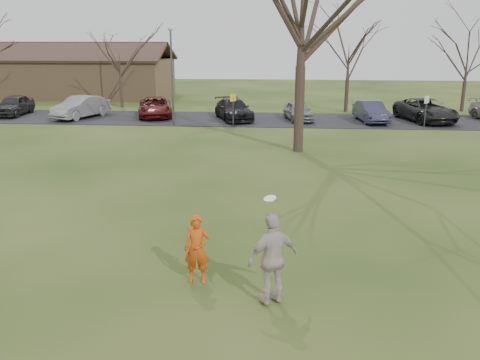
% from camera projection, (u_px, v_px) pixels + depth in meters
% --- Properties ---
extents(ground, '(120.00, 120.00, 0.00)m').
position_uv_depth(ground, '(225.00, 290.00, 11.70)').
color(ground, '#1E380F').
rests_on(ground, ground).
extents(parking_strip, '(62.00, 6.50, 0.04)m').
position_uv_depth(parking_strip, '(266.00, 119.00, 35.68)').
color(parking_strip, black).
rests_on(parking_strip, ground).
extents(player_defender, '(0.62, 0.42, 1.65)m').
position_uv_depth(player_defender, '(197.00, 249.00, 11.90)').
color(player_defender, '#C44610').
rests_on(player_defender, ground).
extents(car_0, '(2.03, 4.41, 1.46)m').
position_uv_depth(car_0, '(14.00, 105.00, 37.30)').
color(car_0, '#252527').
rests_on(car_0, parking_strip).
extents(car_1, '(3.11, 4.93, 1.53)m').
position_uv_depth(car_1, '(81.00, 107.00, 36.03)').
color(car_1, gray).
rests_on(car_1, parking_strip).
extents(car_2, '(3.41, 5.35, 1.37)m').
position_uv_depth(car_2, '(155.00, 107.00, 36.65)').
color(car_2, '#591515').
rests_on(car_2, parking_strip).
extents(car_3, '(3.45, 5.17, 1.39)m').
position_uv_depth(car_3, '(234.00, 109.00, 35.36)').
color(car_3, black).
rests_on(car_3, parking_strip).
extents(car_4, '(2.29, 4.02, 1.29)m').
position_uv_depth(car_4, '(298.00, 111.00, 35.08)').
color(car_4, gray).
rests_on(car_4, parking_strip).
extents(car_5, '(2.05, 4.34, 1.38)m').
position_uv_depth(car_5, '(371.00, 112.00, 34.41)').
color(car_5, '#2F2F46').
rests_on(car_5, parking_strip).
extents(car_6, '(3.76, 5.91, 1.52)m').
position_uv_depth(car_6, '(425.00, 110.00, 34.63)').
color(car_6, black).
rests_on(car_6, parking_strip).
extents(catching_play, '(1.26, 1.03, 2.32)m').
position_uv_depth(catching_play, '(273.00, 258.00, 10.84)').
color(catching_play, '#C0B2AD').
rests_on(catching_play, ground).
extents(building, '(20.60, 8.50, 5.14)m').
position_uv_depth(building, '(64.00, 76.00, 49.29)').
color(building, '#8C6D4C').
rests_on(building, ground).
extents(lamp_post, '(0.34, 0.34, 6.27)m').
position_uv_depth(lamp_post, '(172.00, 63.00, 32.71)').
color(lamp_post, '#47474C').
rests_on(lamp_post, ground).
extents(sign_yellow, '(0.35, 0.35, 2.08)m').
position_uv_depth(sign_yellow, '(233.00, 104.00, 32.58)').
color(sign_yellow, '#47474C').
rests_on(sign_yellow, ground).
extents(sign_white, '(0.35, 0.35, 2.08)m').
position_uv_depth(sign_white, '(426.00, 106.00, 31.59)').
color(sign_white, '#47474C').
rests_on(sign_white, ground).
extents(big_tree, '(9.00, 9.00, 14.00)m').
position_uv_depth(big_tree, '(302.00, 6.00, 24.03)').
color(big_tree, '#352821').
rests_on(big_tree, ground).
extents(small_tree_row, '(55.00, 5.90, 8.50)m').
position_uv_depth(small_tree_row, '(326.00, 60.00, 39.12)').
color(small_tree_row, '#352821').
rests_on(small_tree_row, ground).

